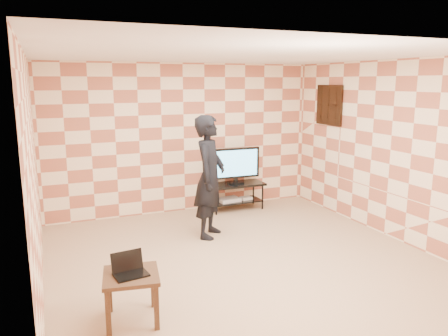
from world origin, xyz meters
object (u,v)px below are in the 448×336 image
at_px(tv_stand, 236,190).
at_px(tv, 236,164).
at_px(side_table, 131,282).
at_px(person, 210,177).

xyz_separation_m(tv_stand, tv, (0.00, -0.00, 0.51)).
xyz_separation_m(tv, side_table, (-2.56, -3.16, -0.46)).
bearing_deg(tv_stand, side_table, -129.01).
relative_size(tv_stand, person, 0.57).
relative_size(tv_stand, tv, 1.15).
distance_m(tv, person, 1.50).
bearing_deg(person, tv_stand, -2.52).
height_order(tv_stand, tv, tv).
height_order(tv, side_table, tv).
xyz_separation_m(side_table, person, (1.60, 2.01, 0.53)).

